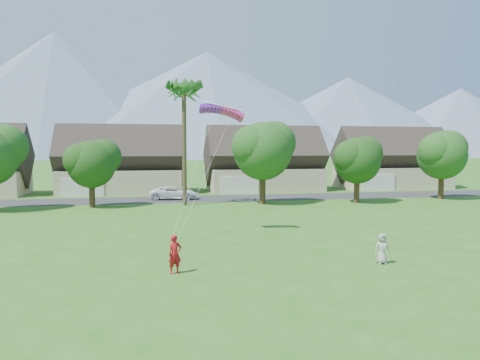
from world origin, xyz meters
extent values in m
plane|color=#2D6019|center=(0.00, 0.00, 0.00)|extent=(500.00, 500.00, 0.00)
cube|color=#2D2D30|center=(0.00, 34.00, 0.01)|extent=(90.00, 7.00, 0.01)
imported|color=#B3141A|center=(-4.54, 2.76, 0.90)|extent=(0.77, 0.65, 1.80)
imported|color=#B2B2AE|center=(5.79, 2.55, 0.76)|extent=(0.80, 0.57, 1.53)
imported|color=white|center=(-2.76, 34.00, 0.75)|extent=(5.68, 3.22, 1.50)
cone|color=slate|center=(-55.00, 260.00, 35.00)|extent=(190.00, 190.00, 70.00)
cone|color=slate|center=(30.00, 260.00, 31.00)|extent=(240.00, 240.00, 62.00)
cone|color=slate|center=(120.00, 260.00, 25.00)|extent=(200.00, 200.00, 50.00)
cone|color=slate|center=(200.00, 260.00, 22.50)|extent=(180.00, 180.00, 45.00)
cube|color=beige|center=(-9.00, 43.00, 1.50)|extent=(15.00, 8.00, 3.00)
cube|color=#382D28|center=(-9.00, 43.00, 4.79)|extent=(15.75, 8.15, 8.15)
cube|color=silver|center=(-13.20, 38.94, 1.10)|extent=(4.80, 0.12, 2.20)
cube|color=beige|center=(10.00, 43.00, 1.50)|extent=(15.00, 8.00, 3.00)
cube|color=#382D28|center=(10.00, 43.00, 4.79)|extent=(15.75, 8.15, 8.15)
cube|color=silver|center=(5.80, 38.94, 1.10)|extent=(4.80, 0.12, 2.20)
cube|color=beige|center=(29.00, 43.00, 1.50)|extent=(15.00, 8.00, 3.00)
cube|color=#382D28|center=(29.00, 43.00, 4.79)|extent=(15.75, 8.15, 8.15)
cube|color=silver|center=(24.80, 38.94, 1.10)|extent=(4.80, 0.12, 2.20)
cylinder|color=#47301C|center=(-11.00, 28.50, 1.09)|extent=(0.56, 0.56, 2.18)
sphere|color=#214916|center=(-11.00, 28.50, 4.22)|extent=(4.62, 4.62, 4.62)
cylinder|color=#47301C|center=(6.00, 28.00, 1.41)|extent=(0.62, 0.62, 2.82)
sphere|color=#214916|center=(6.00, 28.00, 5.46)|extent=(5.98, 5.98, 5.98)
cylinder|color=#47301C|center=(16.00, 27.00, 1.15)|extent=(0.58, 0.58, 2.30)
sphere|color=#214916|center=(16.00, 27.00, 4.46)|extent=(4.90, 4.90, 4.90)
cylinder|color=#47301C|center=(27.00, 28.50, 1.28)|extent=(0.60, 0.60, 2.56)
sphere|color=#214916|center=(27.00, 28.50, 4.96)|extent=(5.44, 5.44, 5.44)
cylinder|color=#4C3D26|center=(-2.00, 28.50, 6.00)|extent=(0.44, 0.44, 12.00)
sphere|color=#286021|center=(-2.00, 28.50, 12.30)|extent=(3.00, 3.00, 3.00)
cube|color=purple|center=(-1.49, 12.26, 8.36)|extent=(1.57, 1.15, 0.50)
cube|color=#DC2995|center=(-0.02, 12.26, 8.36)|extent=(1.57, 1.15, 0.50)
camera|label=1|loc=(-5.78, -18.77, 5.85)|focal=35.00mm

